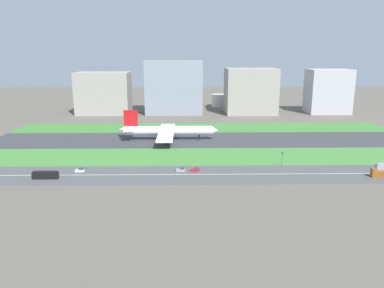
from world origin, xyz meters
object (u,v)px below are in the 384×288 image
object	(u,v)px
bus_1	(45,175)
car_2	(195,170)
car_1	(181,170)
truck_0	(380,174)
fuel_tank_east	(247,99)
airliner	(167,131)
hangar_building	(174,87)
traffic_light	(282,158)
car_0	(80,170)
fuel_tank_centre	(220,101)
cargo_warehouse	(328,91)
terminal_building	(104,93)
fuel_tank_west	(194,101)
office_tower	(250,91)

from	to	relation	value
bus_1	car_2	bearing A→B (deg)	-171.69
car_1	truck_0	size ratio (longest dim) A/B	0.52
car_1	fuel_tank_east	xyz separation A→B (m)	(67.94, 227.00, 6.84)
airliner	hangar_building	world-z (taller)	hangar_building
traffic_light	fuel_tank_east	world-z (taller)	fuel_tank_east
traffic_light	car_2	bearing A→B (deg)	-169.67
car_0	fuel_tank_centre	xyz separation A→B (m)	(87.14, 227.00, 5.59)
car_1	cargo_warehouse	distance (m)	228.93
bus_1	truck_0	distance (m)	153.06
truck_0	terminal_building	world-z (taller)	terminal_building
car_0	traffic_light	xyz separation A→B (m)	(99.31, 7.99, 3.37)
car_0	terminal_building	size ratio (longest dim) A/B	0.09
car_2	hangar_building	distance (m)	184.19
car_0	traffic_light	size ratio (longest dim) A/B	0.61
terminal_building	fuel_tank_west	world-z (taller)	terminal_building
fuel_tank_east	office_tower	bearing A→B (deg)	-95.64
car_2	hangar_building	xyz separation A→B (m)	(-15.50, 182.00, 23.67)
bus_1	traffic_light	size ratio (longest dim) A/B	1.61
cargo_warehouse	fuel_tank_west	bearing A→B (deg)	160.44
fuel_tank_west	fuel_tank_centre	world-z (taller)	fuel_tank_centre
cargo_warehouse	fuel_tank_centre	world-z (taller)	cargo_warehouse
truck_0	terminal_building	distance (m)	254.61
cargo_warehouse	fuel_tank_centre	distance (m)	109.49
car_1	car_2	bearing A→B (deg)	0.00
bus_1	hangar_building	bearing A→B (deg)	-105.41
hangar_building	cargo_warehouse	distance (m)	146.08
car_2	bus_1	world-z (taller)	bus_1
office_tower	fuel_tank_west	world-z (taller)	office_tower
car_1	fuel_tank_west	distance (m)	227.32
traffic_light	fuel_tank_east	distance (m)	219.70
bus_1	truck_0	xyz separation A→B (m)	(153.06, -0.00, -0.15)
car_0	fuel_tank_east	world-z (taller)	fuel_tank_east
hangar_building	fuel_tank_centre	bearing A→B (deg)	43.63
terminal_building	office_tower	distance (m)	138.21
airliner	car_2	bearing A→B (deg)	-75.92
airliner	fuel_tank_west	xyz separation A→B (m)	(20.95, 159.00, 0.09)
truck_0	car_0	bearing A→B (deg)	-4.08
terminal_building	office_tower	xyz separation A→B (m)	(138.20, 0.00, 1.68)
car_1	fuel_tank_centre	bearing A→B (deg)	80.34
cargo_warehouse	car_1	bearing A→B (deg)	-127.06
car_1	hangar_building	size ratio (longest dim) A/B	0.08
car_1	fuel_tank_centre	distance (m)	230.34
car_1	bus_1	distance (m)	62.29
hangar_building	fuel_tank_west	size ratio (longest dim) A/B	2.76
truck_0	hangar_building	world-z (taller)	hangar_building
bus_1	fuel_tank_centre	bearing A→B (deg)	-112.90
truck_0	fuel_tank_east	xyz separation A→B (m)	(-23.65, 237.00, 6.09)
truck_0	office_tower	bearing A→B (deg)	-81.68
airliner	cargo_warehouse	size ratio (longest dim) A/B	1.58
car_2	truck_0	size ratio (longest dim) A/B	0.52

